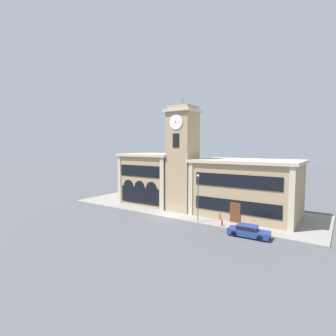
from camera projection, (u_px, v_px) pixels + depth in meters
ground_plane at (165, 218)px, 39.84m from camera, size 300.00×300.00×0.00m
sidewalk_kerb at (189, 208)px, 45.97m from camera, size 42.88×14.92×0.15m
clock_tower at (183, 159)px, 43.43m from camera, size 4.84×4.84×18.61m
town_hall_left_wing at (156, 178)px, 50.33m from camera, size 11.23×10.47×9.47m
town_hall_right_wing at (247, 188)px, 40.50m from camera, size 15.77×10.47×8.79m
parked_car_near at (248, 231)px, 31.25m from camera, size 4.89×1.94×1.44m
street_lamp at (198, 191)px, 36.92m from camera, size 0.36×0.36×6.74m
fire_hydrant at (222, 223)px, 35.12m from camera, size 0.22×0.22×0.87m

